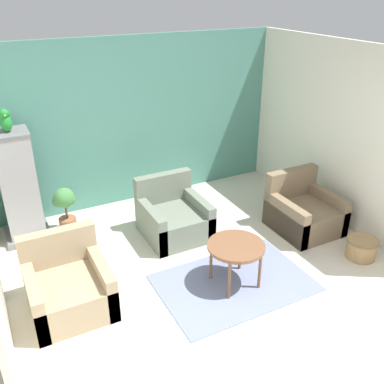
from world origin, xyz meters
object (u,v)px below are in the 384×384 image
(armchair_left, at_px, (68,288))
(armchair_right, at_px, (303,212))
(coffee_table, at_px, (236,249))
(parrot, at_px, (6,121))
(potted_plant, at_px, (65,206))
(birdcage, at_px, (19,188))
(armchair_middle, at_px, (173,218))
(wicker_basket, at_px, (361,248))

(armchair_left, bearing_deg, armchair_right, 2.35)
(armchair_right, bearing_deg, coffee_table, -158.05)
(parrot, distance_m, potted_plant, 1.37)
(armchair_left, height_order, birdcage, birdcage)
(potted_plant, bearing_deg, birdcage, 168.15)
(birdcage, bearing_deg, armchair_middle, -25.57)
(birdcage, xyz_separation_m, parrot, (0.00, 0.00, 0.92))
(armchair_right, relative_size, parrot, 2.89)
(parrot, xyz_separation_m, wicker_basket, (3.72, -2.48, -1.51))
(parrot, bearing_deg, coffee_table, -47.76)
(armchair_left, distance_m, wicker_basket, 3.61)
(armchair_right, distance_m, parrot, 4.11)
(armchair_right, distance_m, wicker_basket, 0.93)
(coffee_table, relative_size, potted_plant, 0.99)
(wicker_basket, bearing_deg, armchair_left, 167.66)
(coffee_table, height_order, armchair_left, armchair_left)
(armchair_middle, xyz_separation_m, potted_plant, (-1.29, 0.76, 0.15))
(coffee_table, relative_size, wicker_basket, 1.68)
(birdcage, relative_size, potted_plant, 2.29)
(potted_plant, bearing_deg, coffee_table, -54.93)
(birdcage, xyz_separation_m, wicker_basket, (3.72, -2.48, -0.60))
(armchair_left, xyz_separation_m, parrot, (-0.20, 1.71, 1.40))
(armchair_right, bearing_deg, wicker_basket, -78.13)
(armchair_middle, height_order, parrot, parrot)
(coffee_table, height_order, armchair_middle, armchair_middle)
(armchair_middle, distance_m, potted_plant, 1.51)
(armchair_left, bearing_deg, potted_plant, 78.15)
(parrot, bearing_deg, potted_plant, -12.11)
(parrot, xyz_separation_m, potted_plant, (0.53, -0.11, -1.26))
(armchair_middle, distance_m, parrot, 2.46)
(armchair_middle, bearing_deg, potted_plant, 149.50)
(armchair_left, xyz_separation_m, armchair_right, (3.33, 0.14, 0.00))
(armchair_left, bearing_deg, coffee_table, -15.02)
(armchair_left, bearing_deg, parrot, 96.54)
(birdcage, height_order, parrot, parrot)
(armchair_right, height_order, armchair_middle, same)
(potted_plant, relative_size, wicker_basket, 1.71)
(coffee_table, distance_m, armchair_left, 1.88)
(parrot, bearing_deg, wicker_basket, -33.74)
(armchair_right, relative_size, birdcage, 0.57)
(wicker_basket, bearing_deg, parrot, 146.26)
(coffee_table, bearing_deg, birdcage, 132.27)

